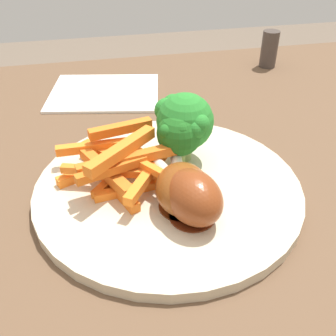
% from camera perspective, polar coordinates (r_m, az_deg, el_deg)
% --- Properties ---
extents(dining_table, '(0.98, 0.80, 0.72)m').
position_cam_1_polar(dining_table, '(0.53, 4.44, -10.43)').
color(dining_table, brown).
rests_on(dining_table, ground_plane).
extents(dinner_plate, '(0.28, 0.28, 0.01)m').
position_cam_1_polar(dinner_plate, '(0.42, -0.00, -2.92)').
color(dinner_plate, beige).
rests_on(dinner_plate, dining_table).
extents(broccoli_floret_front, '(0.06, 0.07, 0.08)m').
position_cam_1_polar(broccoli_floret_front, '(0.43, 2.29, 6.87)').
color(broccoli_floret_front, '#8A9F59').
rests_on(broccoli_floret_front, dinner_plate).
extents(broccoli_floret_middle, '(0.05, 0.05, 0.07)m').
position_cam_1_polar(broccoli_floret_middle, '(0.42, 1.61, 5.31)').
color(broccoli_floret_middle, '#8AA754').
rests_on(broccoli_floret_middle, dinner_plate).
extents(carrot_fries_pile, '(0.13, 0.13, 0.05)m').
position_cam_1_polar(carrot_fries_pile, '(0.41, -7.45, 0.68)').
color(carrot_fries_pile, orange).
rests_on(carrot_fries_pile, dinner_plate).
extents(chicken_drumstick_near, '(0.07, 0.12, 0.05)m').
position_cam_1_polar(chicken_drumstick_near, '(0.36, 3.25, -3.88)').
color(chicken_drumstick_near, '#58200E').
rests_on(chicken_drumstick_near, dinner_plate).
extents(chicken_drumstick_far, '(0.06, 0.12, 0.04)m').
position_cam_1_polar(chicken_drumstick_far, '(0.37, 2.07, -2.65)').
color(chicken_drumstick_far, '#57240C').
rests_on(chicken_drumstick_far, dinner_plate).
extents(napkin, '(0.19, 0.17, 0.00)m').
position_cam_1_polar(napkin, '(0.65, -9.24, 10.85)').
color(napkin, white).
rests_on(napkin, dining_table).
extents(pepper_shaker, '(0.03, 0.03, 0.06)m').
position_cam_1_polar(pepper_shaker, '(0.76, 14.59, 16.47)').
color(pepper_shaker, '#423833').
rests_on(pepper_shaker, dining_table).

